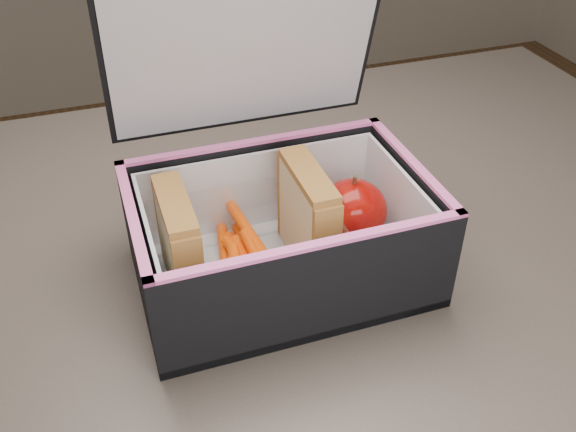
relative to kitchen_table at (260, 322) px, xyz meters
name	(u,v)px	position (x,y,z in m)	size (l,w,h in m)	color
kitchen_table	(260,322)	(0.00, 0.00, 0.00)	(1.20, 0.80, 0.75)	#51463E
lunch_bag	(280,226)	(0.01, -0.03, 0.15)	(0.27, 0.23, 0.27)	black
plastic_tub	(246,249)	(-0.02, -0.03, 0.14)	(0.16, 0.12, 0.07)	white
sandwich_left	(180,246)	(-0.08, -0.03, 0.16)	(0.03, 0.09, 0.10)	beige
sandwich_right	(308,218)	(0.04, -0.03, 0.16)	(0.03, 0.09, 0.10)	beige
carrot_sticks	(244,261)	(-0.02, -0.03, 0.12)	(0.05, 0.16, 0.03)	#FF4500
paper_napkin	(349,239)	(0.09, -0.02, 0.11)	(0.07, 0.07, 0.01)	white
red_apple	(353,211)	(0.09, -0.02, 0.14)	(0.08, 0.08, 0.07)	#7F0005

